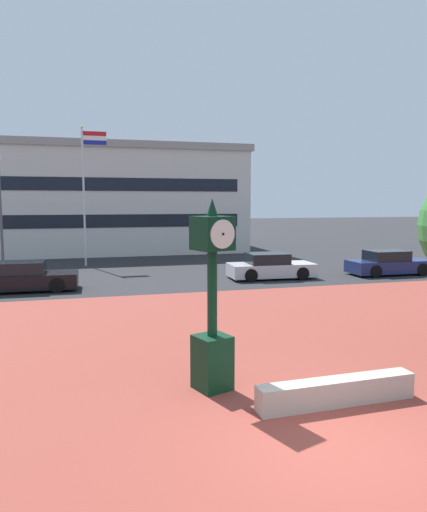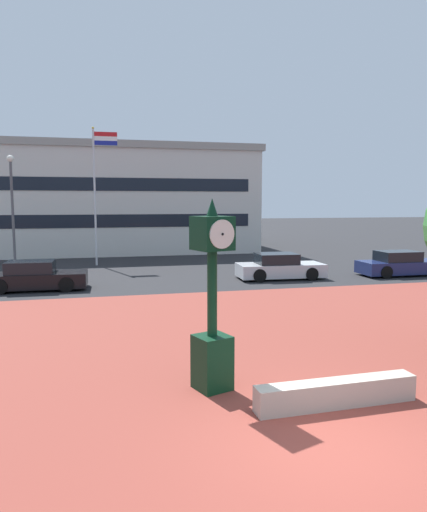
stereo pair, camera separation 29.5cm
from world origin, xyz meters
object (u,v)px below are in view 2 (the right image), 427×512
object	(u,v)px
car_street_near	(35,277)
car_street_far	(279,267)
street_clock	(212,308)
flagpole_primary	(97,187)
civic_building	(113,199)
car_street_mid	(400,264)
street_lamp_post	(12,201)

from	to	relation	value
car_street_near	car_street_far	world-z (taller)	same
car_street_near	street_clock	bearing A→B (deg)	23.16
street_clock	car_street_near	size ratio (longest dim) A/B	0.90
flagpole_primary	civic_building	world-z (taller)	flagpole_primary
street_clock	car_street_far	bearing A→B (deg)	43.76
car_street_near	car_street_mid	xyz separation A→B (m)	(18.07, -0.01, 0.00)
car_street_far	street_lamp_post	size ratio (longest dim) A/B	0.69
flagpole_primary	street_lamp_post	distance (m)	4.98
flagpole_primary	civic_building	xyz separation A→B (m)	(1.29, 11.68, -0.70)
car_street_mid	street_lamp_post	distance (m)	20.83
car_street_near	car_street_mid	world-z (taller)	same
flagpole_primary	street_lamp_post	size ratio (longest dim) A/B	1.31
car_street_near	civic_building	world-z (taller)	civic_building
car_street_mid	street_lamp_post	world-z (taller)	street_lamp_post
car_street_near	car_street_mid	size ratio (longest dim) A/B	0.97
civic_building	street_lamp_post	bearing A→B (deg)	-112.38
street_lamp_post	car_street_mid	bearing A→B (deg)	-16.02
car_street_near	civic_building	bearing A→B (deg)	170.12
car_street_mid	car_street_far	xyz separation A→B (m)	(-6.57, 0.43, 0.00)
car_street_near	civic_building	distance (m)	20.20
civic_building	street_lamp_post	distance (m)	14.96
street_clock	car_street_near	bearing A→B (deg)	91.92
street_clock	flagpole_primary	xyz separation A→B (m)	(-2.26, 20.42, 3.03)
street_clock	car_street_near	xyz separation A→B (m)	(-4.96, 12.60, -1.13)
car_street_far	civic_building	bearing A→B (deg)	-155.75
car_street_mid	civic_building	xyz separation A→B (m)	(-14.08, 19.51, 3.46)
car_street_near	civic_building	xyz separation A→B (m)	(3.99, 19.50, 3.46)
civic_building	street_clock	bearing A→B (deg)	-88.27
car_street_mid	car_street_far	world-z (taller)	same
flagpole_primary	car_street_far	bearing A→B (deg)	-40.09
street_clock	flagpole_primary	bearing A→B (deg)	76.74
car_street_near	street_lamp_post	size ratio (longest dim) A/B	0.69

